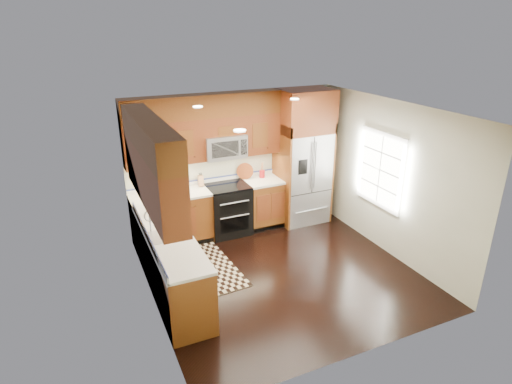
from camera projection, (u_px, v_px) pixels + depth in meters
name	position (u px, v px, depth m)	size (l,w,h in m)	color
ground	(281.00, 272.00, 6.84)	(4.00, 4.00, 0.00)	black
wall_back	(233.00, 161.00, 8.06)	(4.00, 0.02, 2.60)	beige
wall_left	(147.00, 221.00, 5.60)	(0.02, 4.00, 2.60)	beige
wall_right	(389.00, 179.00, 7.13)	(0.02, 4.00, 2.60)	beige
window	(381.00, 170.00, 7.25)	(0.04, 1.10, 1.30)	white
base_cabinets	(189.00, 238.00, 6.97)	(2.85, 3.00, 0.90)	brown
countertop	(194.00, 208.00, 6.94)	(2.86, 3.01, 0.04)	white
upper_cabinets	(185.00, 141.00, 6.57)	(2.85, 3.00, 1.15)	brown
range	(228.00, 210.00, 7.99)	(0.76, 0.67, 0.95)	black
microwave	(224.00, 146.00, 7.66)	(0.76, 0.40, 0.42)	#B2B2B7
refrigerator	(303.00, 157.00, 8.24)	(0.98, 0.75, 2.60)	#B2B2B7
sink_faucet	(165.00, 231.00, 6.00)	(0.54, 0.44, 0.37)	#B2B2B7
rug	(204.00, 269.00, 6.93)	(0.95, 1.58, 0.01)	black
knife_block	(201.00, 180.00, 7.79)	(0.10, 0.14, 0.25)	#AF7C55
utensil_crock	(262.00, 172.00, 8.21)	(0.12, 0.12, 0.30)	red
cutting_board	(245.00, 178.00, 8.17)	(0.32, 0.32, 0.02)	brown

